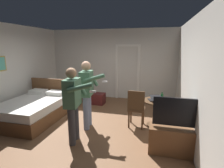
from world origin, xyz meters
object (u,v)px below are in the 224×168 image
at_px(laptop, 155,99).
at_px(person_striped_shirt, 87,90).
at_px(person_blue_shirt, 73,100).
at_px(suitcase_small, 98,99).
at_px(tv_flatscreen, 177,137).
at_px(side_table, 155,109).
at_px(bed, 35,108).
at_px(suitcase_dark, 74,99).
at_px(bottle_on_table, 162,98).
at_px(wooden_chair, 136,107).

xyz_separation_m(laptop, person_striped_shirt, (-1.67, -0.46, 0.25)).
bearing_deg(person_blue_shirt, suitcase_small, 97.38).
bearing_deg(tv_flatscreen, side_table, 110.13).
distance_m(bed, suitcase_dark, 1.62).
bearing_deg(laptop, bottle_on_table, -14.35).
distance_m(person_blue_shirt, suitcase_dark, 2.82).
bearing_deg(side_table, person_blue_shirt, -143.66).
relative_size(tv_flatscreen, laptop, 2.70).
height_order(tv_flatscreen, person_striped_shirt, person_striped_shirt).
relative_size(laptop, wooden_chair, 0.43).
height_order(bed, bottle_on_table, bed).
relative_size(tv_flatscreen, side_table, 1.62).
height_order(bottle_on_table, person_blue_shirt, person_blue_shirt).
xyz_separation_m(wooden_chair, suitcase_dark, (-2.43, 1.38, -0.39)).
relative_size(person_blue_shirt, suitcase_dark, 3.05).
bearing_deg(wooden_chair, suitcase_dark, 150.47).
relative_size(bottle_on_table, suitcase_dark, 0.46).
distance_m(person_blue_shirt, person_striped_shirt, 0.75).
height_order(laptop, suitcase_small, laptop).
height_order(bed, suitcase_small, bed).
bearing_deg(bottle_on_table, laptop, 165.65).
bearing_deg(bottle_on_table, suitcase_dark, 157.62).
relative_size(side_table, suitcase_small, 1.52).
height_order(bed, laptop, bed).
bearing_deg(wooden_chair, laptop, 19.34).
xyz_separation_m(person_blue_shirt, suitcase_dark, (-1.21, 2.42, -0.80)).
relative_size(bed, suitcase_dark, 3.71).
bearing_deg(suitcase_dark, laptop, -35.91).
distance_m(person_striped_shirt, suitcase_dark, 2.25).
bearing_deg(bottle_on_table, tv_flatscreen, -75.28).
distance_m(tv_flatscreen, side_table, 1.23).
xyz_separation_m(bed, suitcase_dark, (0.46, 1.55, -0.15)).
height_order(tv_flatscreen, wooden_chair, tv_flatscreen).
bearing_deg(person_striped_shirt, suitcase_small, 100.82).
distance_m(side_table, person_striped_shirt, 1.83).
height_order(tv_flatscreen, bottle_on_table, tv_flatscreen).
distance_m(bottle_on_table, wooden_chair, 0.68).
bearing_deg(laptop, person_blue_shirt, -144.32).
relative_size(side_table, person_blue_shirt, 0.43).
xyz_separation_m(laptop, suitcase_dark, (-2.89, 1.22, -0.60)).
bearing_deg(bed, suitcase_small, 51.86).
bearing_deg(laptop, suitcase_dark, 157.21).
relative_size(tv_flatscreen, suitcase_small, 2.46).
relative_size(side_table, suitcase_dark, 1.30).
distance_m(bed, laptop, 3.40).
bearing_deg(side_table, bed, -173.64).
bearing_deg(tv_flatscreen, person_striped_shirt, 163.01).
distance_m(laptop, person_blue_shirt, 2.08).
bearing_deg(tv_flatscreen, wooden_chair, 133.51).
distance_m(person_striped_shirt, suitcase_small, 2.03).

